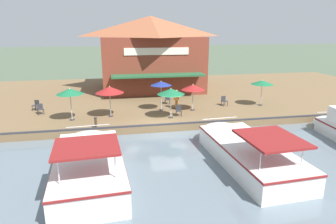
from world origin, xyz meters
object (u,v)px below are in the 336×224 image
cafe_chair_back_row_seat (179,110)px  cafe_chair_beside_entrance (167,99)px  patio_umbrella_by_entrance (193,87)px  motorboat_fourth_along (89,161)px  person_near_entrance (176,97)px  tree_behind_restaurant (174,50)px  cafe_chair_mid_patio (224,100)px  patio_umbrella_far_corner (262,82)px  patio_umbrella_mid_patio_right (161,83)px  patio_umbrella_near_quay_edge (110,90)px  mooring_post (96,123)px  waterfront_restaurant (151,52)px  cafe_chair_under_first_umbrella (36,105)px  patio_umbrella_mid_patio_left (70,91)px  motorboat_mid_row (243,148)px  patio_umbrella_back_row (171,91)px  cafe_chair_far_corner_seat (40,108)px

cafe_chair_back_row_seat → cafe_chair_beside_entrance: size_ratio=1.00×
cafe_chair_back_row_seat → cafe_chair_beside_entrance: 3.99m
patio_umbrella_by_entrance → motorboat_fourth_along: (9.12, -8.01, -1.81)m
person_near_entrance → tree_behind_restaurant: size_ratio=0.24×
person_near_entrance → cafe_chair_back_row_seat: bearing=-7.6°
cafe_chair_mid_patio → person_near_entrance: (0.16, -4.44, 0.55)m
patio_umbrella_far_corner → patio_umbrella_by_entrance: 6.52m
patio_umbrella_mid_patio_right → patio_umbrella_near_quay_edge: (1.10, -4.23, -0.15)m
patio_umbrella_near_quay_edge → mooring_post: patio_umbrella_near_quay_edge is taller
waterfront_restaurant → patio_umbrella_near_quay_edge: waterfront_restaurant is taller
patio_umbrella_by_entrance → cafe_chair_under_first_umbrella: bearing=-101.1°
patio_umbrella_near_quay_edge → motorboat_fourth_along: patio_umbrella_near_quay_edge is taller
cafe_chair_mid_patio → person_near_entrance: 4.47m
patio_umbrella_mid_patio_left → motorboat_fourth_along: patio_umbrella_mid_patio_left is taller
patio_umbrella_mid_patio_right → patio_umbrella_mid_patio_left: bearing=-77.9°
cafe_chair_under_first_umbrella → motorboat_mid_row: size_ratio=0.09×
waterfront_restaurant → patio_umbrella_back_row: bearing=-0.5°
cafe_chair_back_row_seat → patio_umbrella_mid_patio_right: bearing=-149.7°
cafe_chair_mid_patio → cafe_chair_beside_entrance: same height
cafe_chair_under_first_umbrella → mooring_post: 7.79m
patio_umbrella_mid_patio_left → motorboat_fourth_along: bearing=12.2°
waterfront_restaurant → cafe_chair_back_row_seat: 12.14m
patio_umbrella_by_entrance → patio_umbrella_mid_patio_left: bearing=-84.1°
waterfront_restaurant → cafe_chair_back_row_seat: bearing=3.1°
cafe_chair_far_corner_seat → motorboat_mid_row: bearing=52.1°
cafe_chair_mid_patio → patio_umbrella_far_corner: bearing=80.8°
cafe_chair_mid_patio → cafe_chair_back_row_seat: bearing=-63.4°
patio_umbrella_mid_patio_right → mooring_post: patio_umbrella_mid_patio_right is taller
motorboat_mid_row → motorboat_fourth_along: bearing=-88.8°
patio_umbrella_far_corner → patio_umbrella_back_row: size_ratio=0.98×
patio_umbrella_far_corner → patio_umbrella_back_row: (2.31, -8.76, 0.00)m
patio_umbrella_mid_patio_left → cafe_chair_far_corner_seat: (-2.16, -2.69, -1.75)m
waterfront_restaurant → cafe_chair_beside_entrance: 8.41m
patio_umbrella_mid_patio_left → cafe_chair_far_corner_seat: 3.87m
patio_umbrella_near_quay_edge → cafe_chair_under_first_umbrella: patio_umbrella_near_quay_edge is taller
cafe_chair_under_first_umbrella → motorboat_fourth_along: (11.67, 5.07, -0.29)m
motorboat_mid_row → tree_behind_restaurant: size_ratio=1.37×
cafe_chair_mid_patio → tree_behind_restaurant: 12.55m
waterfront_restaurant → cafe_chair_back_row_seat: waterfront_restaurant is taller
patio_umbrella_back_row → motorboat_fourth_along: 9.48m
patio_umbrella_mid_patio_left → person_near_entrance: patio_umbrella_mid_patio_left is taller
patio_umbrella_far_corner → cafe_chair_beside_entrance: patio_umbrella_far_corner is taller
patio_umbrella_far_corner → patio_umbrella_by_entrance: bearing=-85.8°
cafe_chair_beside_entrance → patio_umbrella_back_row: bearing=-7.4°
cafe_chair_mid_patio → tree_behind_restaurant: tree_behind_restaurant is taller
patio_umbrella_far_corner → patio_umbrella_near_quay_edge: patio_umbrella_near_quay_edge is taller
cafe_chair_under_first_umbrella → motorboat_fourth_along: 12.73m
patio_umbrella_near_quay_edge → mooring_post: (2.68, -1.04, -1.76)m
cafe_chair_under_first_umbrella → patio_umbrella_mid_patio_left: bearing=43.0°
waterfront_restaurant → cafe_chair_back_row_seat: size_ratio=13.21×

